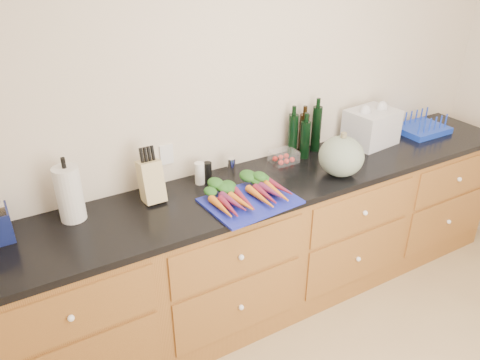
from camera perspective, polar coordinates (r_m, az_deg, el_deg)
wall_back at (r=2.99m, az=1.39°, el=8.90°), size 4.10×0.05×2.60m
cabinets at (r=3.13m, az=4.37°, el=-7.72°), size 3.60×0.64×0.90m
countertop at (r=2.89m, az=4.66°, el=-0.11°), size 3.64×0.62×0.04m
cutting_board at (r=2.62m, az=1.25°, el=-2.57°), size 0.52×0.41×0.01m
carrots at (r=2.64m, az=0.68°, el=-1.45°), size 0.45×0.33×0.06m
squash at (r=2.92m, az=12.25°, el=2.84°), size 0.28×0.28×0.25m
paper_towel at (r=2.55m, az=-20.07°, el=-1.60°), size 0.13×0.13×0.30m
knife_block at (r=2.63m, az=-10.78°, el=-0.14°), size 0.12×0.12×0.23m
grinder_salt at (r=2.79m, az=-4.94°, el=0.83°), size 0.06×0.06×0.13m
grinder_pepper at (r=2.81m, az=-3.95°, el=0.98°), size 0.05×0.05×0.12m
canister_chrome at (r=2.88m, az=-1.07°, el=1.63°), size 0.05×0.05×0.11m
tomato_box at (r=3.07m, az=5.35°, el=2.85°), size 0.17×0.13×0.08m
bottles at (r=3.16m, az=7.89°, el=5.54°), size 0.26×0.13×0.31m
grocery_bag at (r=3.44m, az=15.71°, el=6.24°), size 0.36×0.30×0.24m
dish_rack at (r=3.79m, az=21.27°, el=6.00°), size 0.36×0.29×0.14m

